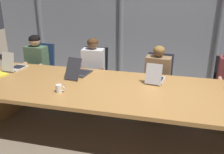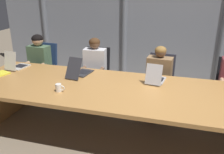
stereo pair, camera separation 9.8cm
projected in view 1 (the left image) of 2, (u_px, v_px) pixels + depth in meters
ground_plane at (150, 140)px, 3.39m from camera, size 15.92×15.92×0.00m
conference_table at (153, 100)px, 3.18m from camera, size 5.17×1.34×0.73m
curtain_backdrop at (166, 12)px, 5.15m from camera, size 7.96×0.17×2.95m
laptop_left_end at (14, 66)px, 3.94m from camera, size 0.25×0.40×0.31m
laptop_left_mid at (79, 72)px, 3.67m from camera, size 0.29×0.52×0.30m
laptop_center at (155, 78)px, 3.44m from camera, size 0.27×0.40×0.29m
office_chair_left_end at (41, 77)px, 4.70m from camera, size 0.60×0.60×0.98m
office_chair_left_mid at (94, 82)px, 4.45m from camera, size 0.60×0.60×0.97m
office_chair_center at (157, 89)px, 4.19m from camera, size 0.60×0.60×0.93m
person_left_end at (34, 63)px, 4.44m from camera, size 0.43×0.57×1.19m
person_left_mid at (92, 69)px, 4.19m from camera, size 0.41×0.57×1.18m
person_center at (156, 76)px, 3.95m from camera, size 0.45×0.57×1.11m
coffee_mug_near at (59, 88)px, 3.10m from camera, size 0.13×0.08×0.10m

